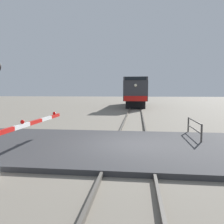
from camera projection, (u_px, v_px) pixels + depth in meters
ground_plane at (131, 149)px, 8.98m from camera, size 160.00×160.00×0.00m
rail_track_left at (114, 146)px, 9.05m from camera, size 0.08×80.00×0.15m
rail_track_right at (149, 147)px, 8.89m from camera, size 0.08×80.00×0.15m
road_surface at (131, 147)px, 8.97m from camera, size 36.00×6.10×0.17m
locomotive at (136, 92)px, 33.67m from camera, size 3.04×14.53×4.07m
crossing_gate at (5, 141)px, 6.60m from camera, size 0.36×5.87×1.35m
guard_railing at (194, 127)px, 10.56m from camera, size 0.08×2.53×0.95m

